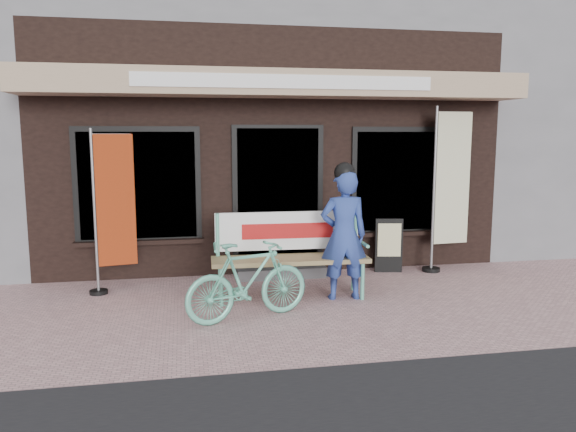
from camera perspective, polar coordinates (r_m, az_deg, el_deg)
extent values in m
plane|color=#CB9B9C|center=(6.63, 1.93, -9.88)|extent=(70.00, 70.00, 0.00)
cube|color=black|center=(11.23, -3.64, 6.97)|extent=(7.00, 6.00, 3.60)
cube|color=tan|center=(7.94, -0.64, 13.26)|extent=(7.00, 0.80, 0.35)
cube|color=white|center=(7.54, -0.08, 13.52)|extent=(4.00, 0.02, 0.18)
cube|color=black|center=(8.30, -1.02, 1.63)|extent=(1.20, 0.06, 2.10)
cube|color=black|center=(8.29, -1.01, 1.62)|extent=(1.35, 0.04, 2.20)
cube|color=black|center=(8.18, -15.00, 3.01)|extent=(1.60, 0.06, 1.50)
cube|color=black|center=(8.83, 11.91, 3.49)|extent=(1.60, 0.06, 1.50)
cube|color=black|center=(8.17, -15.00, 3.00)|extent=(1.75, 0.04, 1.65)
cube|color=black|center=(8.82, 11.93, 3.49)|extent=(1.75, 0.04, 1.65)
cube|color=black|center=(8.23, -14.82, -2.58)|extent=(1.80, 0.18, 0.06)
cube|color=black|center=(8.87, 11.90, -1.69)|extent=(1.80, 0.18, 0.06)
cube|color=#59595B|center=(8.26, -0.73, -5.64)|extent=(1.30, 0.45, 0.15)
cylinder|color=#61BEA0|center=(6.88, -6.79, -7.22)|extent=(0.05, 0.05, 0.46)
cylinder|color=#61BEA0|center=(7.31, -6.92, -6.30)|extent=(0.05, 0.05, 0.46)
cylinder|color=#61BEA0|center=(7.15, 7.57, -6.63)|extent=(0.05, 0.05, 0.46)
cylinder|color=#61BEA0|center=(7.56, 6.64, -5.78)|extent=(0.05, 0.05, 0.46)
cube|color=#937E50|center=(7.11, 0.25, -4.45)|extent=(2.00, 0.56, 0.06)
cylinder|color=#61BEA0|center=(7.19, -7.17, -2.13)|extent=(0.05, 0.05, 0.61)
cylinder|color=#61BEA0|center=(7.46, 6.87, -1.75)|extent=(0.05, 0.05, 0.61)
cube|color=white|center=(7.28, -0.05, -1.49)|extent=(1.88, 0.11, 0.50)
cube|color=#B21414|center=(7.25, -0.01, -1.53)|extent=(1.19, 0.05, 0.20)
cylinder|color=#61BEA0|center=(6.99, -7.37, -3.18)|extent=(0.06, 0.49, 0.04)
cylinder|color=#61BEA0|center=(7.27, 7.57, -2.72)|extent=(0.06, 0.49, 0.04)
imported|color=#2A4091|center=(7.05, 5.68, -1.97)|extent=(0.61, 0.42, 1.63)
sphere|color=black|center=(6.96, 5.77, 4.39)|extent=(0.27, 0.27, 0.26)
imported|color=#61BEA0|center=(6.33, -4.08, -6.58)|extent=(1.54, 0.86, 0.89)
cylinder|color=gray|center=(7.59, -19.04, 0.32)|extent=(0.04, 0.04, 2.14)
cylinder|color=gray|center=(7.53, -17.54, 7.92)|extent=(0.48, 0.11, 0.02)
cube|color=#9A3010|center=(7.59, -17.11, 1.51)|extent=(0.48, 0.12, 1.70)
cylinder|color=black|center=(7.80, -18.67, -7.32)|extent=(0.27, 0.27, 0.05)
cylinder|color=gray|center=(8.63, 14.61, 2.54)|extent=(0.04, 0.04, 2.47)
cylinder|color=gray|center=(8.74, 16.51, 10.07)|extent=(0.56, 0.07, 0.03)
cube|color=beige|center=(8.78, 16.37, 3.67)|extent=(0.56, 0.08, 1.97)
cylinder|color=black|center=(8.84, 14.31, -5.28)|extent=(0.29, 0.29, 0.06)
cube|color=black|center=(8.58, 10.18, -2.95)|extent=(0.41, 0.15, 0.82)
cube|color=beige|center=(8.52, 10.25, -2.41)|extent=(0.34, 0.08, 0.50)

